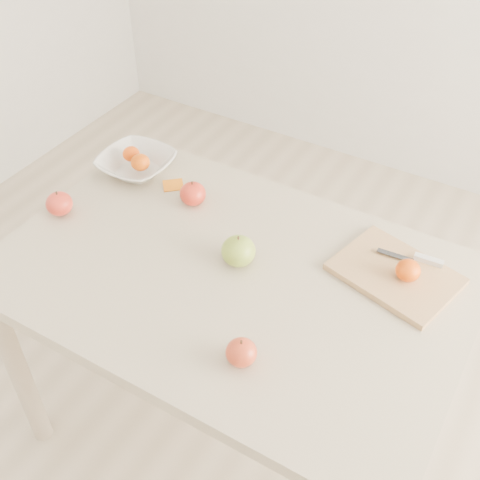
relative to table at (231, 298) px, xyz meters
The scene contains 14 objects.
ground 0.65m from the table, ahead, with size 3.50×3.50×0.00m, color #C6B293.
table is the anchor object (origin of this frame).
cutting_board 0.43m from the table, 28.10° to the left, with size 0.30×0.22×0.02m, color tan.
board_tangerine 0.47m from the table, 25.13° to the left, with size 0.06×0.06×0.05m, color #DC5507.
fruit_bowl 0.55m from the table, 154.14° to the left, with size 0.22×0.22×0.05m, color silver.
bowl_tangerine_near 0.58m from the table, 154.34° to the left, with size 0.05×0.05×0.05m, color red.
bowl_tangerine_far 0.52m from the table, 154.19° to the left, with size 0.06×0.06×0.05m, color #CD4707.
orange_peel_a 0.42m from the table, 146.48° to the left, with size 0.06×0.04×0.00m, color orange.
orange_peel_b 0.37m from the table, 140.94° to the left, with size 0.04×0.04×0.00m, color orange.
paring_knife 0.51m from the table, 32.74° to the left, with size 0.17×0.05×0.01m.
apple_green 0.15m from the table, 88.32° to the left, with size 0.09×0.09×0.08m, color olive.
apple_red_e 0.31m from the table, 53.71° to the right, with size 0.07×0.07×0.06m, color maroon.
apple_red_d 0.56m from the table, behind, with size 0.08×0.08×0.07m, color #A2131E.
apple_red_a 0.33m from the table, 141.93° to the left, with size 0.08×0.08×0.07m, color #A50613.
Camera 1 is at (0.58, -0.93, 1.84)m, focal length 45.00 mm.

